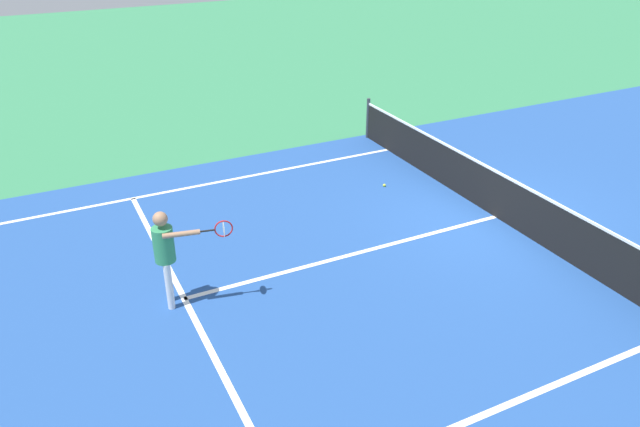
# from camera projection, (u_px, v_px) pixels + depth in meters

# --- Properties ---
(ground_plane) EXTENTS (60.00, 60.00, 0.00)m
(ground_plane) POSITION_uv_depth(u_px,v_px,m) (495.00, 217.00, 12.39)
(ground_plane) COLOR #337F51
(court_surface_inbounds) EXTENTS (10.62, 24.40, 0.00)m
(court_surface_inbounds) POSITION_uv_depth(u_px,v_px,m) (495.00, 217.00, 12.39)
(court_surface_inbounds) COLOR #234C93
(court_surface_inbounds) RESTS_ON ground_plane
(line_sideline_left) EXTENTS (0.10, 11.89, 0.01)m
(line_sideline_left) POSITION_uv_depth(u_px,v_px,m) (154.00, 194.00, 13.31)
(line_sideline_left) COLOR white
(line_sideline_left) RESTS_ON ground_plane
(line_service_near) EXTENTS (8.22, 0.10, 0.01)m
(line_service_near) POSITION_uv_depth(u_px,v_px,m) (184.00, 299.00, 9.87)
(line_service_near) COLOR white
(line_service_near) RESTS_ON ground_plane
(line_center_service) EXTENTS (0.10, 6.40, 0.01)m
(line_center_service) POSITION_uv_depth(u_px,v_px,m) (357.00, 253.00, 11.13)
(line_center_service) COLOR white
(line_center_service) RESTS_ON ground_plane
(net) EXTENTS (10.34, 0.09, 1.07)m
(net) POSITION_uv_depth(u_px,v_px,m) (499.00, 195.00, 12.16)
(net) COLOR #33383D
(net) RESTS_ON ground_plane
(player_near) EXTENTS (0.67, 1.15, 1.64)m
(player_near) POSITION_uv_depth(u_px,v_px,m) (166.00, 249.00, 9.28)
(player_near) COLOR white
(player_near) RESTS_ON ground_plane
(tennis_ball_near_net) EXTENTS (0.07, 0.07, 0.07)m
(tennis_ball_near_net) POSITION_uv_depth(u_px,v_px,m) (384.00, 185.00, 13.66)
(tennis_ball_near_net) COLOR #CCE033
(tennis_ball_near_net) RESTS_ON ground_plane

